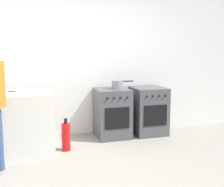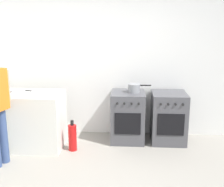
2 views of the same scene
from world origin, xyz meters
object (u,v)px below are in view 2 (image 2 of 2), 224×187
at_px(oven_right, 168,117).
at_px(fire_extinguisher, 73,137).
at_px(pot, 134,88).
at_px(knife_chef, 14,92).
at_px(knife_paring, 27,91).
at_px(oven_left, 128,116).

height_order(oven_right, fire_extinguisher, oven_right).
xyz_separation_m(oven_right, pot, (-0.59, -0.01, 0.50)).
bearing_deg(knife_chef, oven_right, 6.84).
distance_m(oven_right, pot, 0.77).
bearing_deg(knife_paring, oven_left, 7.29).
xyz_separation_m(oven_left, pot, (0.10, -0.01, 0.50)).
distance_m(oven_right, fire_extinguisher, 1.64).
xyz_separation_m(pot, knife_chef, (-1.93, -0.29, -0.02)).
bearing_deg(knife_paring, pot, 6.57).
bearing_deg(knife_chef, knife_paring, 27.03).
height_order(knife_paring, fire_extinguisher, knife_paring).
bearing_deg(oven_left, fire_extinguisher, -151.22).
distance_m(knife_paring, knife_chef, 0.20).
bearing_deg(fire_extinguisher, knife_chef, 169.73).
xyz_separation_m(oven_right, knife_paring, (-2.35, -0.21, 0.48)).
relative_size(oven_right, knife_chef, 2.86).
relative_size(oven_right, fire_extinguisher, 1.70).
xyz_separation_m(pot, knife_paring, (-1.76, -0.20, -0.02)).
bearing_deg(knife_paring, oven_right, 5.16).
bearing_deg(knife_paring, knife_chef, -152.97).
xyz_separation_m(knife_paring, fire_extinguisher, (0.79, -0.27, -0.69)).
distance_m(oven_left, fire_extinguisher, 1.01).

